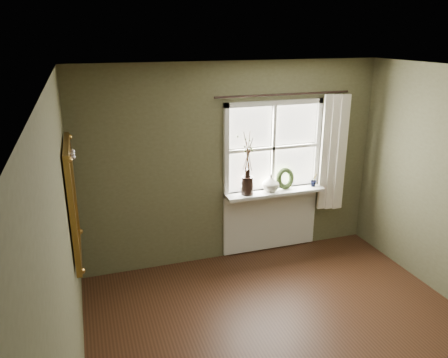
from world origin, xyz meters
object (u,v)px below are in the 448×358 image
cream_vase (271,183)px  wreath (285,181)px  dark_jug (247,185)px  gilt_mirror (72,200)px

cream_vase → wreath: (0.23, 0.04, -0.00)m
dark_jug → gilt_mirror: size_ratio=0.21×
wreath → gilt_mirror: gilt_mirror is taller
dark_jug → wreath: (0.56, 0.04, -0.01)m
cream_vase → gilt_mirror: bearing=-161.7°
gilt_mirror → cream_vase: bearing=18.3°
wreath → gilt_mirror: 2.83m
cream_vase → wreath: bearing=10.0°
wreath → cream_vase: bearing=173.8°
cream_vase → wreath: size_ratio=0.79×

